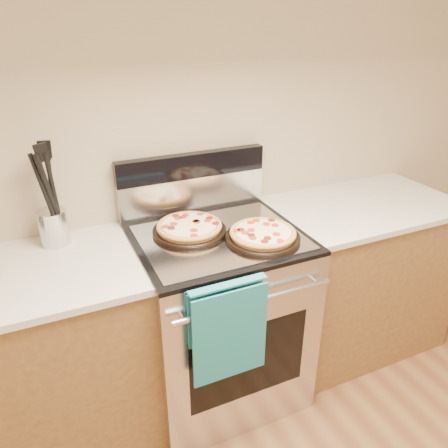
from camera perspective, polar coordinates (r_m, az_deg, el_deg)
name	(u,v)px	position (r m, az deg, el deg)	size (l,w,h in m)	color
wall_back	(188,125)	(2.15, -4.75, 12.77)	(4.00, 4.00, 0.00)	tan
range_body	(218,318)	(2.25, -0.77, -12.15)	(0.76, 0.68, 0.90)	#B7B7BC
oven_window	(249,361)	(2.02, 3.24, -17.48)	(0.56, 0.01, 0.40)	black
cooktop	(218,237)	(2.00, -0.84, -1.70)	(0.76, 0.68, 0.02)	black
backsplash_lower	(193,194)	(2.22, -4.08, 3.98)	(0.76, 0.06, 0.18)	silver
backsplash_upper	(192,165)	(2.17, -4.20, 7.66)	(0.76, 0.06, 0.12)	black
oven_handle	(255,301)	(1.77, 4.13, -10.00)	(0.03, 0.03, 0.70)	silver
dish_towel	(228,329)	(1.79, 0.53, -13.56)	(0.32, 0.05, 0.42)	teal
foil_sheet	(220,237)	(1.97, -0.50, -1.73)	(0.70, 0.55, 0.01)	gray
cabinet_left	(31,368)	(2.17, -23.94, -16.83)	(1.00, 0.62, 0.88)	brown
countertop_left	(8,280)	(1.91, -26.37, -6.59)	(1.02, 0.64, 0.03)	beige
cabinet_right	(354,277)	(2.68, 16.57, -6.68)	(1.00, 0.62, 0.88)	brown
countertop_right	(365,206)	(2.48, 17.88, 2.25)	(1.02, 0.64, 0.03)	beige
pepperoni_pizza_back	(189,228)	(2.00, -4.55, -0.50)	(0.33, 0.33, 0.04)	#A86A33
pepperoni_pizza_front	(263,235)	(1.94, 5.09, -1.40)	(0.33, 0.33, 0.04)	#A86A33
utensil_crock	(54,227)	(2.05, -21.35, -0.41)	(0.13, 0.13, 0.16)	silver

